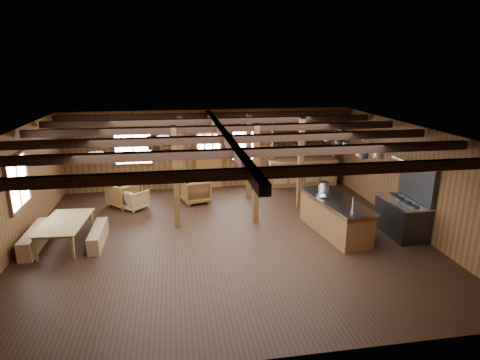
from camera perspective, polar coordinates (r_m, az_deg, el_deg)
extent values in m
cube|color=black|center=(10.48, -2.09, -8.26)|extent=(10.00, 9.00, 0.02)
cube|color=black|center=(9.66, -2.26, 7.14)|extent=(10.00, 9.00, 0.02)
cube|color=#533317|center=(10.62, -30.08, -2.07)|extent=(0.02, 9.00, 2.80)
cube|color=#533317|center=(11.69, 23.00, 0.38)|extent=(0.02, 9.00, 2.80)
cube|color=#533317|center=(14.33, -4.47, 4.39)|extent=(10.00, 0.02, 2.80)
cube|color=#533317|center=(5.88, 3.60, -13.80)|extent=(10.00, 0.02, 2.80)
cube|color=black|center=(6.30, 1.76, 0.95)|extent=(9.80, 0.12, 0.18)
cube|color=black|center=(7.74, -0.38, 3.86)|extent=(9.80, 0.12, 0.18)
cube|color=black|center=(9.19, -1.86, 5.85)|extent=(9.80, 0.12, 0.18)
cube|color=black|center=(10.66, -2.93, 7.29)|extent=(9.80, 0.12, 0.18)
cube|color=black|center=(12.13, -3.75, 8.38)|extent=(9.80, 0.12, 0.18)
cube|color=black|center=(13.42, -4.32, 9.13)|extent=(9.80, 0.12, 0.18)
cube|color=black|center=(9.68, -2.25, 6.38)|extent=(0.18, 8.82, 0.18)
cube|color=#4A2B15|center=(10.87, -9.13, 0.36)|extent=(0.15, 0.15, 2.80)
cube|color=#4A2B15|center=(13.00, -8.36, 3.03)|extent=(0.15, 0.15, 2.80)
cube|color=#4A2B15|center=(11.08, 2.30, 0.88)|extent=(0.15, 0.15, 2.80)
cube|color=#4A2B15|center=(13.22, 1.23, 3.42)|extent=(0.15, 0.15, 2.80)
cube|color=#4A2B15|center=(12.42, 8.62, 2.40)|extent=(0.15, 0.15, 2.80)
cube|color=brown|center=(14.47, -4.38, 1.05)|extent=(0.90, 0.06, 1.10)
cube|color=#4A2B15|center=(14.31, -6.34, 2.89)|extent=(0.06, 0.08, 2.10)
cube|color=#4A2B15|center=(14.39, -2.52, 3.05)|extent=(0.06, 0.08, 2.10)
cube|color=#4A2B15|center=(14.14, -4.52, 7.20)|extent=(1.02, 0.08, 0.06)
cube|color=white|center=(14.24, -4.47, 4.93)|extent=(0.84, 0.02, 0.90)
cube|color=white|center=(14.26, -14.97, 4.65)|extent=(1.20, 0.02, 1.20)
cube|color=#4A2B15|center=(14.26, -14.97, 4.65)|extent=(1.32, 0.06, 1.32)
cube|color=white|center=(14.40, 0.70, 5.32)|extent=(0.90, 0.02, 1.20)
cube|color=#4A2B15|center=(14.40, 0.70, 5.32)|extent=(1.02, 0.06, 1.32)
cube|color=white|center=(11.00, -29.12, -0.26)|extent=(0.02, 1.20, 1.20)
cube|color=#4A2B15|center=(11.00, -29.12, -0.26)|extent=(0.14, 1.24, 1.32)
cube|color=beige|center=(14.15, -9.77, 5.71)|extent=(0.50, 0.03, 0.40)
cube|color=black|center=(14.14, -9.77, 5.70)|extent=(0.55, 0.02, 0.45)
cube|color=beige|center=(14.19, -12.18, 5.19)|extent=(0.35, 0.03, 0.45)
cube|color=black|center=(14.18, -12.18, 5.18)|extent=(0.40, 0.02, 0.50)
cube|color=beige|center=(14.25, -9.67, 3.73)|extent=(0.40, 0.03, 0.30)
cube|color=black|center=(14.24, -9.67, 3.72)|extent=(0.45, 0.02, 0.35)
cube|color=brown|center=(14.93, 8.83, 0.98)|extent=(2.50, 0.55, 0.90)
cube|color=olive|center=(14.79, 8.93, 2.75)|extent=(2.55, 0.60, 0.06)
cube|color=brown|center=(14.75, 8.93, 4.59)|extent=(2.30, 0.35, 0.04)
cube|color=brown|center=(14.69, 8.99, 5.93)|extent=(2.30, 0.35, 0.04)
cube|color=brown|center=(14.63, 9.05, 7.27)|extent=(2.30, 0.35, 0.04)
cube|color=brown|center=(14.37, 4.61, 5.85)|extent=(0.04, 0.35, 1.40)
cube|color=brown|center=(15.09, 13.16, 5.97)|extent=(0.04, 0.35, 1.40)
cylinder|color=#313134|center=(9.80, -20.00, 4.90)|extent=(0.02, 0.02, 0.45)
cone|color=white|center=(9.86, -19.82, 3.05)|extent=(0.36, 0.36, 0.22)
cylinder|color=#313134|center=(11.60, -10.94, 7.23)|extent=(0.02, 0.02, 0.45)
cone|color=white|center=(11.66, -10.86, 5.65)|extent=(0.36, 0.36, 0.22)
cylinder|color=#313134|center=(10.92, 15.51, 6.25)|extent=(0.04, 3.00, 0.04)
cylinder|color=#313134|center=(9.79, 19.19, 4.30)|extent=(0.01, 0.01, 0.17)
cylinder|color=silver|center=(9.82, 19.11, 3.41)|extent=(0.27, 0.27, 0.14)
cylinder|color=#313134|center=(10.05, 17.26, 4.52)|extent=(0.01, 0.01, 0.26)
cylinder|color=#313134|center=(10.09, 17.16, 3.41)|extent=(0.21, 0.21, 0.14)
cylinder|color=#313134|center=(10.44, 16.83, 4.86)|extent=(0.01, 0.01, 0.30)
cylinder|color=silver|center=(10.48, 16.73, 3.69)|extent=(0.20, 0.20, 0.14)
cylinder|color=#313134|center=(10.74, 15.50, 5.40)|extent=(0.01, 0.01, 0.25)
cylinder|color=#313134|center=(10.77, 15.42, 4.38)|extent=(0.26, 0.26, 0.14)
cylinder|color=#313134|center=(11.11, 15.01, 5.82)|extent=(0.01, 0.01, 0.24)
cylinder|color=silver|center=(11.14, 14.94, 4.87)|extent=(0.22, 0.22, 0.14)
cylinder|color=#313134|center=(11.43, 13.93, 6.09)|extent=(0.01, 0.01, 0.28)
cylinder|color=#313134|center=(11.47, 13.86, 5.06)|extent=(0.22, 0.22, 0.14)
cylinder|color=#313134|center=(11.81, 13.65, 6.71)|extent=(0.01, 0.01, 0.16)
cylinder|color=silver|center=(11.84, 13.60, 5.99)|extent=(0.27, 0.27, 0.14)
cylinder|color=#313134|center=(12.15, 12.61, 6.73)|extent=(0.01, 0.01, 0.29)
cylinder|color=#313134|center=(12.18, 12.54, 5.74)|extent=(0.26, 0.26, 0.14)
cube|color=brown|center=(10.90, 13.26, -5.22)|extent=(1.15, 2.49, 0.86)
cube|color=silver|center=(10.74, 13.42, -2.88)|extent=(1.24, 2.60, 0.08)
cylinder|color=#313134|center=(10.22, 14.69, -3.96)|extent=(0.44, 0.44, 0.06)
cylinder|color=silver|center=(10.25, 15.78, -3.09)|extent=(0.03, 0.03, 0.30)
cube|color=olive|center=(10.40, 15.33, -7.71)|extent=(0.55, 0.43, 0.43)
cube|color=#313134|center=(11.36, 22.00, -5.03)|extent=(0.79, 1.48, 0.89)
cube|color=silver|center=(11.21, 22.25, -2.82)|extent=(0.81, 1.50, 0.04)
cube|color=#313134|center=(11.23, 23.93, -0.18)|extent=(0.12, 1.48, 0.99)
cube|color=silver|center=(11.05, 23.70, 2.24)|extent=(0.40, 1.58, 0.05)
imported|color=olive|center=(10.82, -23.37, -6.99)|extent=(1.13, 1.87, 0.63)
cube|color=olive|center=(11.06, -27.11, -7.44)|extent=(0.31, 1.68, 0.46)
cube|color=olive|center=(10.70, -19.53, -7.46)|extent=(0.28, 1.48, 0.41)
imported|color=brown|center=(13.13, -16.18, -1.91)|extent=(1.19, 1.19, 0.78)
imported|color=brown|center=(13.00, -6.38, -1.52)|extent=(1.02, 1.04, 0.78)
imported|color=#997645|center=(12.77, -14.77, -2.65)|extent=(0.97, 0.97, 0.63)
cylinder|color=silver|center=(11.60, 11.86, -0.69)|extent=(0.29, 0.29, 0.17)
imported|color=silver|center=(10.74, 11.42, -2.33)|extent=(0.31, 0.31, 0.07)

